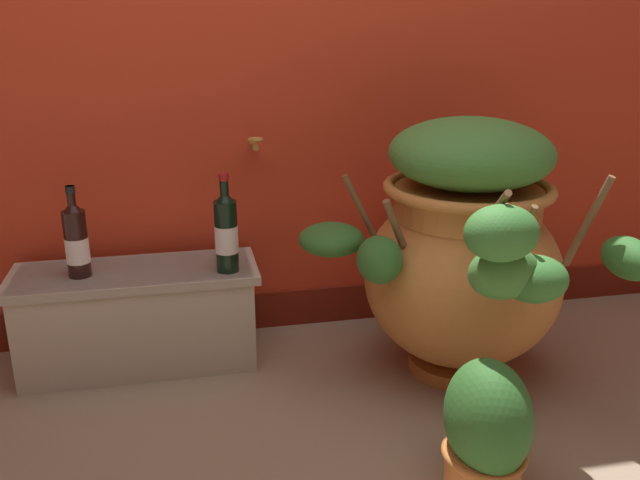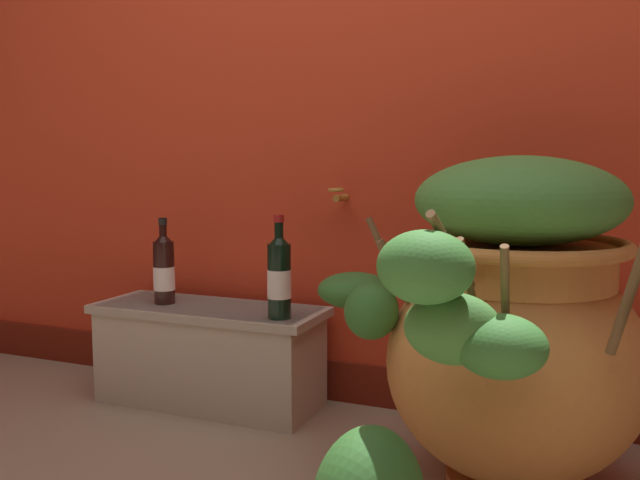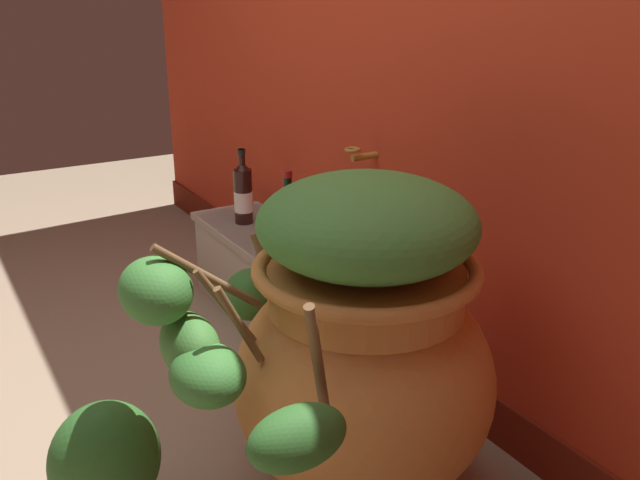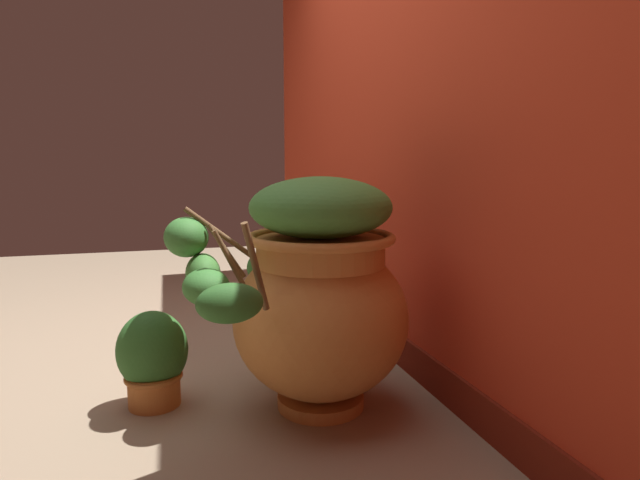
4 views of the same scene
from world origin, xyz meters
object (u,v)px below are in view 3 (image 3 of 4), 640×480
Objects in this scene: potted_shrub at (107,473)px; terracotta_urn at (357,347)px; wine_bottle_left at (288,225)px; wine_bottle_middle at (243,193)px.

terracotta_urn is at bearing 73.15° from potted_shrub.
wine_bottle_left is at bearing 125.45° from potted_shrub.
terracotta_urn is 0.69m from potted_shrub.
terracotta_urn is at bearing -16.01° from wine_bottle_left.
potted_shrub is at bearing -54.55° from wine_bottle_left.
wine_bottle_middle is (-1.28, 0.28, 0.04)m from terracotta_urn.
terracotta_urn is 0.81m from wine_bottle_left.
potted_shrub is (-0.18, -0.61, -0.27)m from terracotta_urn.
wine_bottle_left reaches higher than potted_shrub.
terracotta_urn reaches higher than wine_bottle_middle.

